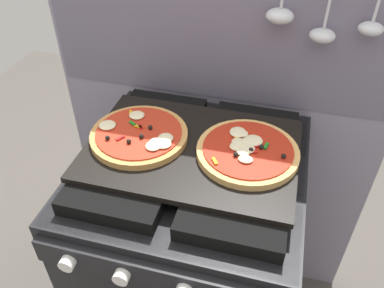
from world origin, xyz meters
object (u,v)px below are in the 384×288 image
Objects in this scene: baking_tray at (192,149)px; pizza_left at (140,134)px; stove at (192,255)px; pizza_right at (247,151)px.

pizza_left is at bearing 179.22° from baking_tray.
stove is 1.67× the size of baking_tray.
pizza_right is at bearing 1.12° from pizza_left.
baking_tray is 0.14m from pizza_left.
baking_tray is 0.14m from pizza_right.
pizza_left is 0.28m from pizza_right.
stove is at bearing -1.45° from pizza_left.
pizza_left is at bearing -178.88° from pizza_right.
pizza_right is (0.14, 0.01, 0.02)m from baking_tray.
baking_tray is 2.11× the size of pizza_right.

